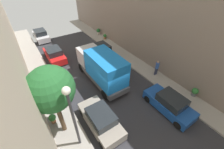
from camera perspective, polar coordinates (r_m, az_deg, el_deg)
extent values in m
plane|color=#2D2D33|center=(13.69, 1.33, -8.06)|extent=(32.00, 32.00, 0.00)
cube|color=gray|center=(12.47, -18.71, -16.72)|extent=(2.00, 44.00, 0.15)
cube|color=gray|center=(16.33, 15.86, -0.47)|extent=(2.00, 44.00, 0.15)
cube|color=gray|center=(11.34, -4.53, -17.46)|extent=(1.76, 4.20, 0.76)
cube|color=#1E2328|center=(10.69, -4.30, -15.90)|extent=(1.56, 2.10, 0.64)
cylinder|color=black|center=(12.22, -11.54, -14.49)|extent=(0.22, 0.64, 0.64)
cylinder|color=black|center=(12.58, -5.00, -11.55)|extent=(0.22, 0.64, 0.64)
cylinder|color=black|center=(10.66, -3.80, -25.84)|extent=(0.22, 0.64, 0.64)
cylinder|color=black|center=(11.07, 3.67, -21.78)|extent=(0.22, 0.64, 0.64)
cube|color=red|center=(19.59, -21.49, 6.90)|extent=(1.76, 4.20, 0.76)
cube|color=#1E2328|center=(19.14, -21.85, 8.49)|extent=(1.56, 2.10, 0.64)
cylinder|color=black|center=(20.96, -24.56, 7.40)|extent=(0.22, 0.64, 0.64)
cylinder|color=black|center=(21.18, -20.55, 8.80)|extent=(0.22, 0.64, 0.64)
cylinder|color=black|center=(18.28, -22.25, 3.48)|extent=(0.22, 0.64, 0.64)
cylinder|color=black|center=(18.52, -17.72, 5.11)|extent=(0.22, 0.64, 0.64)
cube|color=silver|center=(25.95, -26.00, 13.30)|extent=(1.76, 4.20, 0.76)
cube|color=#1E2328|center=(25.56, -26.36, 14.60)|extent=(1.56, 2.10, 0.64)
cylinder|color=black|center=(27.40, -28.16, 13.33)|extent=(0.22, 0.64, 0.64)
cylinder|color=black|center=(27.56, -25.01, 14.40)|extent=(0.22, 0.64, 0.64)
cylinder|color=black|center=(24.53, -26.79, 11.11)|extent=(0.22, 0.64, 0.64)
cylinder|color=black|center=(24.71, -23.32, 12.30)|extent=(0.22, 0.64, 0.64)
cube|color=#194799|center=(13.07, 21.25, -10.93)|extent=(1.76, 4.20, 0.76)
cube|color=#1E2328|center=(12.53, 22.50, -9.21)|extent=(1.56, 2.10, 0.64)
cylinder|color=black|center=(13.32, 13.81, -9.21)|extent=(0.22, 0.64, 0.64)
cylinder|color=black|center=(14.25, 18.23, -6.42)|extent=(0.22, 0.64, 0.64)
cylinder|color=black|center=(12.37, 24.38, -17.51)|extent=(0.22, 0.64, 0.64)
cylinder|color=black|center=(13.37, 28.33, -13.77)|extent=(0.22, 0.64, 0.64)
cube|color=white|center=(19.24, -4.06, 9.04)|extent=(1.76, 4.20, 0.76)
cube|color=#1E2328|center=(18.79, -3.91, 10.72)|extent=(1.56, 2.10, 0.64)
cylinder|color=black|center=(20.24, -8.23, 9.58)|extent=(0.22, 0.64, 0.64)
cylinder|color=black|center=(20.87, -4.37, 10.79)|extent=(0.22, 0.64, 0.64)
cylinder|color=black|center=(17.86, -3.63, 5.71)|extent=(0.22, 0.64, 0.64)
cylinder|color=black|center=(18.57, 0.53, 7.17)|extent=(0.22, 0.64, 0.64)
cube|color=#4C4C51|center=(14.83, -4.35, -0.09)|extent=(2.20, 6.60, 0.50)
cube|color=#B7B7BC|center=(16.00, -8.95, 7.44)|extent=(2.10, 1.80, 1.70)
cube|color=blue|center=(13.26, -2.45, 2.61)|extent=(2.24, 4.20, 2.40)
cylinder|color=black|center=(16.57, -11.82, 2.68)|extent=(0.30, 0.96, 0.96)
cylinder|color=black|center=(17.22, -5.91, 4.84)|extent=(0.30, 0.96, 0.96)
cylinder|color=black|center=(13.08, -2.64, -7.86)|extent=(0.30, 0.96, 0.96)
cylinder|color=black|center=(13.89, 4.26, -4.59)|extent=(0.30, 0.96, 0.96)
cylinder|color=#2D334C|center=(16.16, 16.57, 1.09)|extent=(0.18, 0.18, 0.82)
cylinder|color=#2D334C|center=(16.30, 17.09, 1.35)|extent=(0.18, 0.18, 0.82)
cylinder|color=#3359B2|center=(15.82, 17.31, 3.33)|extent=(0.36, 0.36, 0.64)
sphere|color=tan|center=(15.57, 17.62, 4.72)|extent=(0.24, 0.24, 0.24)
cylinder|color=brown|center=(10.73, -19.53, -15.19)|extent=(0.30, 0.30, 2.99)
sphere|color=#23602D|center=(8.93, -22.91, -5.25)|extent=(2.78, 2.78, 2.78)
cylinder|color=#B2A899|center=(25.21, -5.32, 15.82)|extent=(0.48, 0.48, 0.42)
sphere|color=#23602D|center=(25.04, -5.38, 16.79)|extent=(0.61, 0.61, 0.61)
cylinder|color=slate|center=(15.26, 29.32, -6.73)|extent=(0.40, 0.40, 0.32)
sphere|color=#2D7233|center=(15.02, 29.77, -5.67)|extent=(0.56, 0.56, 0.56)
cylinder|color=brown|center=(23.52, -2.76, 14.12)|extent=(0.43, 0.43, 0.32)
sphere|color=#2D7233|center=(23.37, -2.79, 14.93)|extent=(0.51, 0.51, 0.51)
cylinder|color=brown|center=(12.40, -21.94, -16.40)|extent=(0.34, 0.34, 0.33)
sphere|color=#38843D|center=(12.11, -22.37, -15.34)|extent=(0.54, 0.54, 0.54)
cylinder|color=#333338|center=(9.14, -14.38, -17.68)|extent=(0.16, 0.16, 4.68)
sphere|color=white|center=(7.23, -17.52, -6.07)|extent=(0.44, 0.44, 0.44)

